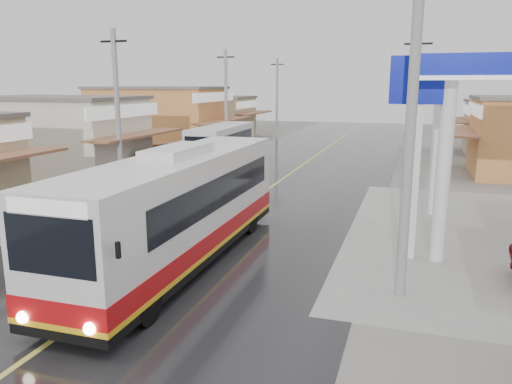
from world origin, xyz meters
TOP-DOWN VIEW (x-y plane):
  - ground at (0.00, 0.00)m, footprint 120.00×120.00m
  - road at (0.00, 15.00)m, footprint 12.00×90.00m
  - centre_line at (0.00, 15.00)m, footprint 0.15×90.00m
  - shopfronts_left at (-13.00, 18.00)m, footprint 11.00×44.00m
  - utility_poles_left at (-7.00, 16.00)m, footprint 1.60×50.00m
  - utility_poles_right at (7.00, 15.00)m, footprint 1.60×36.00m
  - coach_bus at (0.50, 0.53)m, footprint 2.73×11.47m
  - second_bus at (-5.04, 18.03)m, footprint 2.52×8.18m
  - cyclist at (-2.95, 6.09)m, footprint 0.99×2.09m
  - tricycle_near at (-7.62, 13.27)m, footprint 1.80×2.14m
  - tricycle_far at (-8.77, 16.54)m, footprint 1.94×2.42m
  - tyre_stack at (-7.11, 4.48)m, footprint 0.90×0.90m

SIDE VIEW (x-z plane):
  - ground at x=0.00m, z-range 0.00..0.00m
  - shopfronts_left at x=-13.00m, z-range -2.60..2.60m
  - utility_poles_left at x=-7.00m, z-range -4.00..4.00m
  - utility_poles_right at x=7.00m, z-range -4.00..4.00m
  - road at x=0.00m, z-range 0.00..0.02m
  - centre_line at x=0.00m, z-range 0.02..0.03m
  - tyre_stack at x=-7.11m, z-range 0.00..0.46m
  - cyclist at x=-2.95m, z-range -0.37..1.80m
  - tricycle_near at x=-7.62m, z-range 0.11..1.67m
  - tricycle_far at x=-8.77m, z-range 0.11..1.72m
  - second_bus at x=-5.04m, z-range 0.11..2.79m
  - coach_bus at x=0.50m, z-range -0.06..3.51m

